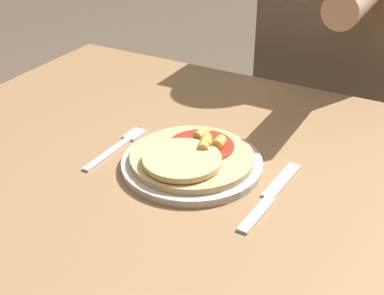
{
  "coord_description": "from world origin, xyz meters",
  "views": [
    {
      "loc": [
        0.41,
        -0.67,
        1.23
      ],
      "look_at": [
        0.02,
        0.03,
        0.77
      ],
      "focal_mm": 50.0,
      "sensor_mm": 36.0,
      "label": 1
    }
  ],
  "objects_px": {
    "fork": "(119,146)",
    "pizza": "(191,156)",
    "dining_table": "(174,219)",
    "knife": "(270,196)",
    "person_diner": "(332,47)",
    "plate": "(192,164)"
  },
  "relations": [
    {
      "from": "fork",
      "to": "person_diner",
      "type": "bearing_deg",
      "value": 72.17
    },
    {
      "from": "plate",
      "to": "pizza",
      "type": "height_order",
      "value": "pizza"
    },
    {
      "from": "dining_table",
      "to": "knife",
      "type": "xyz_separation_m",
      "value": [
        0.18,
        0.01,
        0.1
      ]
    },
    {
      "from": "dining_table",
      "to": "fork",
      "type": "distance_m",
      "value": 0.17
    },
    {
      "from": "pizza",
      "to": "fork",
      "type": "xyz_separation_m",
      "value": [
        -0.16,
        0.0,
        -0.02
      ]
    },
    {
      "from": "pizza",
      "to": "knife",
      "type": "distance_m",
      "value": 0.16
    },
    {
      "from": "plate",
      "to": "dining_table",
      "type": "bearing_deg",
      "value": -125.42
    },
    {
      "from": "dining_table",
      "to": "fork",
      "type": "height_order",
      "value": "fork"
    },
    {
      "from": "pizza",
      "to": "fork",
      "type": "relative_size",
      "value": 1.25
    },
    {
      "from": "dining_table",
      "to": "fork",
      "type": "relative_size",
      "value": 6.38
    },
    {
      "from": "person_diner",
      "to": "knife",
      "type": "bearing_deg",
      "value": -81.85
    },
    {
      "from": "fork",
      "to": "knife",
      "type": "distance_m",
      "value": 0.31
    },
    {
      "from": "fork",
      "to": "knife",
      "type": "xyz_separation_m",
      "value": [
        0.31,
        -0.02,
        -0.0
      ]
    },
    {
      "from": "fork",
      "to": "pizza",
      "type": "bearing_deg",
      "value": -0.28
    },
    {
      "from": "dining_table",
      "to": "pizza",
      "type": "bearing_deg",
      "value": 49.67
    },
    {
      "from": "plate",
      "to": "knife",
      "type": "height_order",
      "value": "plate"
    },
    {
      "from": "plate",
      "to": "person_diner",
      "type": "bearing_deg",
      "value": 84.99
    },
    {
      "from": "pizza",
      "to": "knife",
      "type": "xyz_separation_m",
      "value": [
        0.16,
        -0.02,
        -0.02
      ]
    },
    {
      "from": "plate",
      "to": "person_diner",
      "type": "height_order",
      "value": "person_diner"
    },
    {
      "from": "dining_table",
      "to": "pizza",
      "type": "xyz_separation_m",
      "value": [
        0.02,
        0.03,
        0.13
      ]
    },
    {
      "from": "dining_table",
      "to": "knife",
      "type": "distance_m",
      "value": 0.21
    },
    {
      "from": "plate",
      "to": "person_diner",
      "type": "relative_size",
      "value": 0.19
    }
  ]
}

